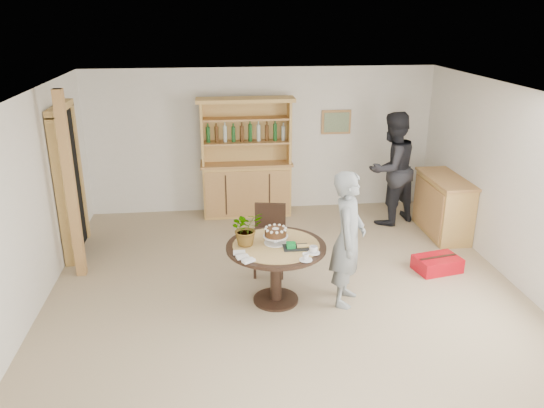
{
  "coord_description": "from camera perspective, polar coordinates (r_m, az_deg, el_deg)",
  "views": [
    {
      "loc": [
        -0.86,
        -5.52,
        3.39
      ],
      "look_at": [
        -0.13,
        0.82,
        1.05
      ],
      "focal_mm": 35.0,
      "sensor_mm": 36.0,
      "label": 1
    }
  ],
  "objects": [
    {
      "name": "ground",
      "position": [
        6.53,
        2.02,
        -11.13
      ],
      "size": [
        7.0,
        7.0,
        0.0
      ],
      "primitive_type": "plane",
      "color": "tan",
      "rests_on": "ground"
    },
    {
      "name": "birthday_cake",
      "position": [
        6.33,
        0.39,
        -3.2
      ],
      "size": [
        0.3,
        0.3,
        0.2
      ],
      "color": "white",
      "rests_on": "dining_table"
    },
    {
      "name": "coffee_cup_b",
      "position": [
        5.96,
        3.65,
        -5.75
      ],
      "size": [
        0.15,
        0.15,
        0.08
      ],
      "color": "white",
      "rests_on": "dining_table"
    },
    {
      "name": "flower_vase",
      "position": [
        6.27,
        -2.79,
        -2.6
      ],
      "size": [
        0.47,
        0.44,
        0.42
      ],
      "primitive_type": "imported",
      "rotation": [
        0.0,
        0.0,
        0.35
      ],
      "color": "#3F7233",
      "rests_on": "dining_table"
    },
    {
      "name": "adult_person",
      "position": [
        8.94,
        12.73,
        3.73
      ],
      "size": [
        1.14,
        1.05,
        1.88
      ],
      "primitive_type": "imported",
      "rotation": [
        0.0,
        0.0,
        3.62
      ],
      "color": "black",
      "rests_on": "ground"
    },
    {
      "name": "teen_boy",
      "position": [
        6.37,
        8.18,
        -3.74
      ],
      "size": [
        0.61,
        0.72,
        1.67
      ],
      "primitive_type": "imported",
      "rotation": [
        0.0,
        0.0,
        1.16
      ],
      "color": "gray",
      "rests_on": "ground"
    },
    {
      "name": "red_suitcase",
      "position": [
        7.7,
        17.34,
        -6.15
      ],
      "size": [
        0.67,
        0.51,
        0.21
      ],
      "rotation": [
        0.0,
        0.0,
        0.2
      ],
      "color": "red",
      "rests_on": "ground"
    },
    {
      "name": "doorway",
      "position": [
        8.13,
        -21.06,
        2.44
      ],
      "size": [
        0.13,
        1.1,
        2.18
      ],
      "color": "black",
      "rests_on": "ground"
    },
    {
      "name": "dining_chair",
      "position": [
        7.18,
        -0.25,
        -3.29
      ],
      "size": [
        0.49,
        0.49,
        0.95
      ],
      "rotation": [
        0.0,
        0.0,
        -0.18
      ],
      "color": "black",
      "rests_on": "ground"
    },
    {
      "name": "sideboard",
      "position": [
        8.83,
        17.94,
        -0.17
      ],
      "size": [
        0.54,
        1.26,
        0.94
      ],
      "color": "tan",
      "rests_on": "ground"
    },
    {
      "name": "napkins",
      "position": [
        6.01,
        -3.1,
        -5.67
      ],
      "size": [
        0.24,
        0.33,
        0.03
      ],
      "color": "white",
      "rests_on": "dining_table"
    },
    {
      "name": "pine_post",
      "position": [
        7.29,
        -20.85,
        1.7
      ],
      "size": [
        0.12,
        0.12,
        2.5
      ],
      "primitive_type": "cube",
      "color": "#B5814C",
      "rests_on": "ground"
    },
    {
      "name": "hutch",
      "position": [
        9.18,
        -2.76,
        3.01
      ],
      "size": [
        1.62,
        0.54,
        2.04
      ],
      "color": "tan",
      "rests_on": "ground"
    },
    {
      "name": "dining_table",
      "position": [
        6.4,
        0.43,
        -5.66
      ],
      "size": [
        1.2,
        1.2,
        0.76
      ],
      "color": "black",
      "rests_on": "ground"
    },
    {
      "name": "coffee_cup_a",
      "position": [
        6.13,
        4.49,
        -4.96
      ],
      "size": [
        0.15,
        0.15,
        0.09
      ],
      "color": "white",
      "rests_on": "dining_table"
    },
    {
      "name": "room_shell",
      "position": [
        5.83,
        2.25,
        3.69
      ],
      "size": [
        6.04,
        7.04,
        2.52
      ],
      "color": "white",
      "rests_on": "ground"
    },
    {
      "name": "gift_tray",
      "position": [
        6.24,
        2.54,
        -4.55
      ],
      "size": [
        0.3,
        0.2,
        0.08
      ],
      "color": "black",
      "rests_on": "dining_table"
    }
  ]
}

